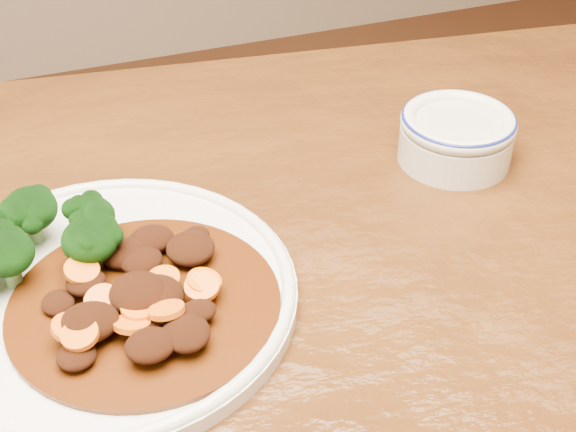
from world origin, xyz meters
name	(u,v)px	position (x,y,z in m)	size (l,w,h in m)	color
dining_table	(187,394)	(0.00, 0.00, 0.67)	(1.60, 1.09, 0.75)	#4E290D
dinner_plate	(105,295)	(-0.05, 0.04, 0.76)	(0.31, 0.31, 0.02)	white
broccoli_florets	(14,243)	(-0.11, 0.09, 0.80)	(0.16, 0.12, 0.05)	#5E8B48
mince_stew	(141,296)	(-0.02, 0.02, 0.77)	(0.21, 0.21, 0.03)	#4E1F08
dip_bowl	(456,135)	(0.32, 0.14, 0.78)	(0.11, 0.11, 0.05)	silver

